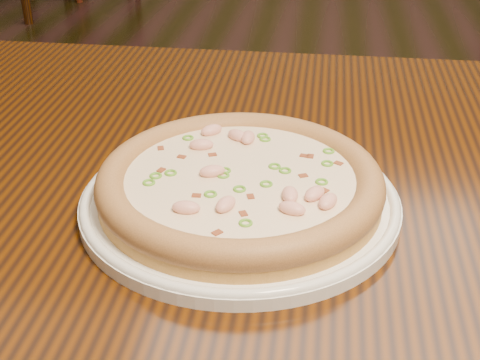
# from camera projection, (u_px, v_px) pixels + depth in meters

# --- Properties ---
(hero_table) EXTENTS (1.20, 0.80, 0.75)m
(hero_table) POSITION_uv_depth(u_px,v_px,m) (358.00, 270.00, 0.71)
(hero_table) COLOR black
(hero_table) RESTS_ON ground
(plate) EXTENTS (0.30, 0.30, 0.02)m
(plate) POSITION_uv_depth(u_px,v_px,m) (240.00, 200.00, 0.63)
(plate) COLOR white
(plate) RESTS_ON hero_table
(pizza) EXTENTS (0.27, 0.27, 0.03)m
(pizza) POSITION_uv_depth(u_px,v_px,m) (240.00, 183.00, 0.62)
(pizza) COLOR tan
(pizza) RESTS_ON plate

